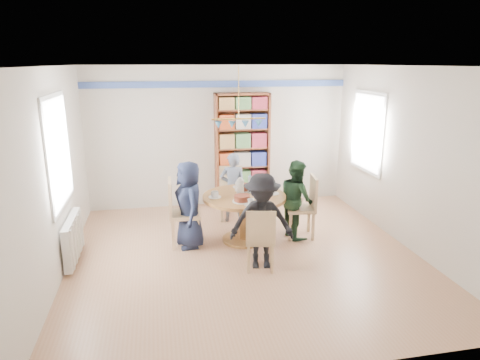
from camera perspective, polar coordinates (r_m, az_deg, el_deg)
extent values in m
plane|color=#A67958|center=(6.37, 0.71, -10.09)|extent=(5.00, 5.00, 0.00)
plane|color=white|center=(5.75, 0.80, 14.97)|extent=(5.00, 5.00, 0.00)
plane|color=beige|center=(8.33, -2.83, 5.78)|extent=(5.00, 0.00, 5.00)
plane|color=beige|center=(3.63, 9.05, -7.44)|extent=(5.00, 0.00, 5.00)
plane|color=beige|center=(5.94, -23.56, 0.53)|extent=(0.00, 5.00, 5.00)
plane|color=beige|center=(6.88, 21.62, 2.62)|extent=(0.00, 5.00, 5.00)
cube|color=#375199|center=(8.20, -2.91, 12.66)|extent=(5.00, 0.02, 0.12)
cube|color=white|center=(6.17, -23.11, 3.48)|extent=(0.03, 1.32, 1.52)
cube|color=white|center=(6.17, -22.93, 3.49)|extent=(0.01, 1.20, 1.40)
cube|color=white|center=(7.93, 16.66, 6.12)|extent=(0.03, 1.12, 1.42)
cube|color=white|center=(7.92, 16.53, 6.12)|extent=(0.01, 1.00, 1.30)
cylinder|color=gold|center=(6.25, -0.18, 11.57)|extent=(0.01, 0.01, 0.75)
cylinder|color=gold|center=(6.29, -0.18, 8.17)|extent=(0.80, 0.02, 0.02)
cone|color=#4488BE|center=(6.25, -2.90, 7.36)|extent=(0.11, 0.11, 0.10)
cone|color=#4488BE|center=(6.28, -1.08, 7.42)|extent=(0.11, 0.11, 0.10)
cone|color=#4488BE|center=(6.32, 0.72, 7.47)|extent=(0.11, 0.11, 0.10)
cone|color=#4488BE|center=(6.37, 2.49, 7.51)|extent=(0.11, 0.11, 0.10)
cube|color=silver|center=(6.51, -21.39, -7.30)|extent=(0.10, 1.00, 0.60)
cube|color=silver|center=(6.13, -21.45, -8.70)|extent=(0.02, 0.06, 0.56)
cube|color=silver|center=(6.31, -21.15, -7.97)|extent=(0.02, 0.06, 0.56)
cube|color=silver|center=(6.50, -20.86, -7.28)|extent=(0.02, 0.06, 0.56)
cube|color=silver|center=(6.68, -20.60, -6.63)|extent=(0.02, 0.06, 0.56)
cube|color=silver|center=(6.86, -20.35, -6.01)|extent=(0.02, 0.06, 0.56)
cylinder|color=olive|center=(6.64, 0.57, -2.28)|extent=(1.30, 1.30, 0.05)
cylinder|color=olive|center=(6.77, 0.56, -5.30)|extent=(0.16, 0.16, 0.70)
cylinder|color=olive|center=(6.89, 0.56, -7.87)|extent=(0.70, 0.70, 0.04)
cube|color=#D8AF85|center=(6.63, -7.37, -4.54)|extent=(0.48, 0.48, 0.05)
cube|color=#D8AF85|center=(6.55, -9.28, -2.35)|extent=(0.07, 0.46, 0.55)
cube|color=#D8AF85|center=(6.56, -5.61, -7.15)|extent=(0.05, 0.05, 0.47)
cube|color=#D8AF85|center=(6.90, -5.77, -5.97)|extent=(0.05, 0.05, 0.47)
cube|color=#D8AF85|center=(6.55, -8.90, -7.29)|extent=(0.05, 0.05, 0.47)
cube|color=#D8AF85|center=(6.90, -8.89, -6.09)|extent=(0.05, 0.05, 0.47)
cube|color=#D8AF85|center=(6.96, 8.06, -3.77)|extent=(0.51, 0.51, 0.05)
cube|color=#D8AF85|center=(6.91, 9.78, -1.66)|extent=(0.11, 0.45, 0.53)
cube|color=#D8AF85|center=(7.18, 6.31, -5.20)|extent=(0.05, 0.05, 0.46)
cube|color=#D8AF85|center=(6.85, 6.75, -6.26)|extent=(0.05, 0.05, 0.46)
cube|color=#D8AF85|center=(7.24, 9.14, -5.13)|extent=(0.05, 0.05, 0.46)
cube|color=#D8AF85|center=(6.91, 9.72, -6.17)|extent=(0.05, 0.05, 0.46)
cube|color=#D8AF85|center=(7.66, -1.20, -2.05)|extent=(0.48, 0.48, 0.05)
cube|color=#D8AF85|center=(7.77, -1.22, 0.11)|extent=(0.42, 0.11, 0.49)
cube|color=#D8AF85|center=(7.57, -2.45, -4.12)|extent=(0.05, 0.05, 0.43)
cube|color=#D8AF85|center=(7.58, 0.11, -4.10)|extent=(0.05, 0.05, 0.43)
cube|color=#D8AF85|center=(7.89, -2.43, -3.31)|extent=(0.05, 0.05, 0.43)
cube|color=#D8AF85|center=(7.89, 0.02, -3.28)|extent=(0.05, 0.05, 0.43)
cube|color=#D8AF85|center=(5.88, 2.74, -7.91)|extent=(0.47, 0.47, 0.05)
cube|color=#D8AF85|center=(5.62, 2.80, -6.44)|extent=(0.39, 0.12, 0.47)
cube|color=#D8AF85|center=(6.12, 4.19, -9.21)|extent=(0.04, 0.04, 0.40)
cube|color=#D8AF85|center=(6.11, 1.17, -9.20)|extent=(0.04, 0.04, 0.40)
cube|color=#D8AF85|center=(5.83, 4.33, -10.51)|extent=(0.04, 0.04, 0.40)
cube|color=#D8AF85|center=(5.82, 1.15, -10.50)|extent=(0.04, 0.04, 0.40)
imported|color=#192038|center=(6.51, -6.80, -3.28)|extent=(0.53, 0.72, 1.34)
imported|color=black|center=(6.91, 7.52, -2.51)|extent=(0.57, 0.68, 1.27)
imported|color=gray|center=(7.51, -0.96, -0.99)|extent=(0.49, 0.36, 1.24)
imported|color=black|center=(5.82, 2.92, -5.52)|extent=(0.94, 0.64, 1.34)
cube|color=brown|center=(8.21, -3.16, 3.84)|extent=(0.04, 0.31, 2.20)
cube|color=brown|center=(8.41, 3.64, 4.10)|extent=(0.04, 0.31, 2.20)
cube|color=brown|center=(8.15, 0.29, 11.42)|extent=(1.05, 0.31, 0.04)
cube|color=brown|center=(8.57, 0.27, -3.02)|extent=(1.05, 0.31, 0.06)
cube|color=brown|center=(8.44, 0.08, 4.17)|extent=(1.05, 0.02, 2.20)
cube|color=brown|center=(8.46, 0.28, -0.54)|extent=(0.98, 0.29, 0.03)
cube|color=brown|center=(8.36, 0.28, 1.87)|extent=(0.98, 0.29, 0.03)
cube|color=brown|center=(8.28, 0.28, 4.33)|extent=(0.98, 0.29, 0.03)
cube|color=brown|center=(8.22, 0.29, 6.84)|extent=(0.98, 0.29, 0.03)
cube|color=brown|center=(8.18, 0.29, 9.37)|extent=(0.98, 0.29, 0.03)
cube|color=#AC411A|center=(8.45, -1.78, -2.12)|extent=(0.29, 0.23, 0.27)
cube|color=beige|center=(8.50, 0.30, -2.00)|extent=(0.29, 0.23, 0.27)
cube|color=navy|center=(8.57, 2.36, -1.87)|extent=(0.29, 0.23, 0.27)
cube|color=#B08046|center=(8.34, -1.80, 0.29)|extent=(0.29, 0.23, 0.27)
cube|color=#4D7A44|center=(8.40, 0.31, 0.40)|extent=(0.29, 0.23, 0.27)
cube|color=maroon|center=(8.46, 2.39, 0.51)|extent=(0.29, 0.23, 0.27)
cube|color=#AC411A|center=(8.25, -1.82, 2.74)|extent=(0.29, 0.23, 0.27)
cube|color=beige|center=(8.31, 0.31, 2.84)|extent=(0.29, 0.23, 0.27)
cube|color=navy|center=(8.38, 2.42, 2.93)|extent=(0.29, 0.23, 0.27)
cube|color=#B08046|center=(8.18, -1.85, 5.24)|extent=(0.29, 0.23, 0.27)
cube|color=#4D7A44|center=(8.24, 0.31, 5.32)|extent=(0.29, 0.23, 0.27)
cube|color=maroon|center=(8.30, 2.44, 5.39)|extent=(0.29, 0.23, 0.27)
cube|color=#AC411A|center=(8.12, -1.87, 7.78)|extent=(0.29, 0.23, 0.27)
cube|color=beige|center=(8.18, 0.32, 7.85)|extent=(0.29, 0.23, 0.27)
cube|color=navy|center=(8.25, 2.47, 7.89)|extent=(0.29, 0.23, 0.27)
cube|color=#B08046|center=(8.09, -1.89, 10.20)|extent=(0.29, 0.23, 0.23)
cube|color=#4D7A44|center=(8.14, 0.32, 10.24)|extent=(0.29, 0.23, 0.23)
cube|color=maroon|center=(8.21, 2.50, 10.27)|extent=(0.29, 0.23, 0.23)
cylinder|color=white|center=(6.67, 0.04, -0.95)|extent=(0.12, 0.12, 0.23)
sphere|color=white|center=(6.63, 0.04, 0.00)|extent=(0.09, 0.09, 0.09)
cylinder|color=silver|center=(6.73, 1.34, -0.63)|extent=(0.07, 0.07, 0.27)
cylinder|color=#4488BE|center=(6.69, 1.34, 0.56)|extent=(0.03, 0.03, 0.03)
cylinder|color=white|center=(6.90, 0.51, -1.34)|extent=(0.29, 0.29, 0.01)
cylinder|color=brown|center=(6.88, 0.51, -0.95)|extent=(0.23, 0.23, 0.09)
cylinder|color=white|center=(6.35, 0.25, -2.84)|extent=(0.29, 0.29, 0.01)
cylinder|color=brown|center=(6.33, 0.26, -2.42)|extent=(0.23, 0.23, 0.09)
cylinder|color=white|center=(6.56, -3.38, -2.26)|extent=(0.19, 0.19, 0.01)
imported|color=white|center=(6.55, -3.38, -1.91)|extent=(0.12, 0.12, 0.09)
cylinder|color=white|center=(6.74, 4.42, -1.79)|extent=(0.19, 0.19, 0.01)
imported|color=white|center=(6.73, 4.42, -1.47)|extent=(0.10, 0.10, 0.09)
cylinder|color=white|center=(7.07, -0.19, -0.93)|extent=(0.19, 0.19, 0.01)
imported|color=white|center=(7.06, -0.19, -0.60)|extent=(0.12, 0.12, 0.09)
cylinder|color=white|center=(6.21, 1.45, -3.28)|extent=(0.19, 0.19, 0.01)
imported|color=white|center=(6.19, 1.45, -2.93)|extent=(0.10, 0.10, 0.09)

